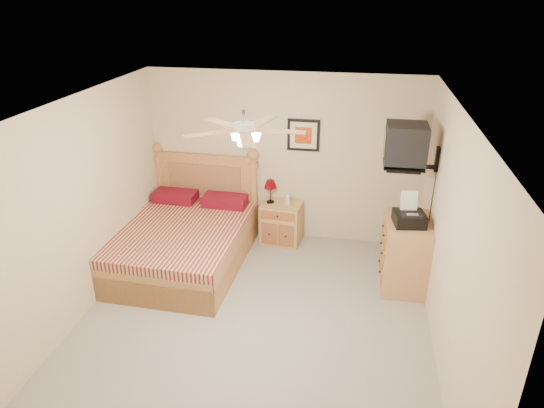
{
  "coord_description": "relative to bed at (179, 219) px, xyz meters",
  "views": [
    {
      "loc": [
        1.03,
        -4.4,
        3.58
      ],
      "look_at": [
        0.06,
        0.9,
        1.12
      ],
      "focal_mm": 32.0,
      "sensor_mm": 36.0,
      "label": 1
    }
  ],
  "objects": [
    {
      "name": "floor",
      "position": [
        1.25,
        -1.12,
        -0.7
      ],
      "size": [
        4.5,
        4.5,
        0.0
      ],
      "primitive_type": "plane",
      "color": "gray",
      "rests_on": "ground"
    },
    {
      "name": "ceiling_fan",
      "position": [
        1.25,
        -1.32,
        1.66
      ],
      "size": [
        1.14,
        1.14,
        0.28
      ],
      "primitive_type": null,
      "color": "white",
      "rests_on": "ceiling"
    },
    {
      "name": "magazine_upper",
      "position": [
        2.92,
        0.32,
        0.27
      ],
      "size": [
        0.23,
        0.29,
        0.02
      ],
      "primitive_type": "imported",
      "rotation": [
        0.0,
        0.0,
        0.1
      ],
      "color": "tan",
      "rests_on": "magazine_lower"
    },
    {
      "name": "wall_tv",
      "position": [
        3.0,
        0.22,
        1.11
      ],
      "size": [
        0.56,
        0.46,
        0.58
      ],
      "primitive_type": null,
      "color": "black",
      "rests_on": "wall_right"
    },
    {
      "name": "dresser",
      "position": [
        2.98,
        0.02,
        -0.23
      ],
      "size": [
        0.55,
        0.79,
        0.93
      ],
      "primitive_type": "cube",
      "rotation": [
        0.0,
        0.0,
        0.01
      ],
      "color": "#A27848",
      "rests_on": "ground"
    },
    {
      "name": "fax_machine",
      "position": [
        2.96,
        -0.08,
        0.42
      ],
      "size": [
        0.41,
        0.43,
        0.38
      ],
      "primitive_type": null,
      "rotation": [
        0.0,
        0.0,
        0.15
      ],
      "color": "black",
      "rests_on": "dresser"
    },
    {
      "name": "ceiling",
      "position": [
        1.25,
        -1.12,
        1.8
      ],
      "size": [
        4.0,
        4.5,
        0.04
      ],
      "primitive_type": "cube",
      "color": "white",
      "rests_on": "ground"
    },
    {
      "name": "framed_picture",
      "position": [
        1.52,
        1.11,
        0.92
      ],
      "size": [
        0.46,
        0.04,
        0.46
      ],
      "primitive_type": "cube",
      "color": "black",
      "rests_on": "wall_back"
    },
    {
      "name": "magazine_lower",
      "position": [
        2.93,
        0.3,
        0.24
      ],
      "size": [
        0.31,
        0.35,
        0.03
      ],
      "primitive_type": "imported",
      "rotation": [
        0.0,
        0.0,
        -0.41
      ],
      "color": "#B7AC92",
      "rests_on": "dresser"
    },
    {
      "name": "bed",
      "position": [
        0.0,
        0.0,
        0.0
      ],
      "size": [
        1.71,
        2.2,
        1.39
      ],
      "primitive_type": null,
      "rotation": [
        0.0,
        0.0,
        -0.03
      ],
      "color": "#9D5D30",
      "rests_on": "ground"
    },
    {
      "name": "wall_front",
      "position": [
        1.25,
        -3.37,
        0.55
      ],
      "size": [
        4.0,
        0.04,
        2.5
      ],
      "primitive_type": "cube",
      "color": "beige",
      "rests_on": "ground"
    },
    {
      "name": "wall_left",
      "position": [
        -0.75,
        -1.12,
        0.55
      ],
      "size": [
        0.04,
        4.5,
        2.5
      ],
      "primitive_type": "cube",
      "color": "beige",
      "rests_on": "ground"
    },
    {
      "name": "wall_back",
      "position": [
        1.25,
        1.13,
        0.55
      ],
      "size": [
        4.0,
        0.04,
        2.5
      ],
      "primitive_type": "cube",
      "color": "beige",
      "rests_on": "ground"
    },
    {
      "name": "wall_right",
      "position": [
        3.25,
        -1.12,
        0.55
      ],
      "size": [
        0.04,
        4.5,
        2.5
      ],
      "primitive_type": "cube",
      "color": "beige",
      "rests_on": "ground"
    },
    {
      "name": "lotion_bottle",
      "position": [
        1.34,
        0.87,
        0.04
      ],
      "size": [
        0.11,
        0.11,
        0.22
      ],
      "primitive_type": "imported",
      "rotation": [
        0.0,
        0.0,
        0.33
      ],
      "color": "silver",
      "rests_on": "nightstand"
    },
    {
      "name": "table_lamp",
      "position": [
        1.07,
        0.92,
        0.1
      ],
      "size": [
        0.24,
        0.24,
        0.36
      ],
      "primitive_type": null,
      "rotation": [
        0.0,
        0.0,
        0.28
      ],
      "color": "#5D040B",
      "rests_on": "nightstand"
    },
    {
      "name": "nightstand",
      "position": [
        1.25,
        0.88,
        -0.39
      ],
      "size": [
        0.61,
        0.48,
        0.62
      ],
      "primitive_type": "cube",
      "rotation": [
        0.0,
        0.0,
        -0.09
      ],
      "color": "tan",
      "rests_on": "ground"
    }
  ]
}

